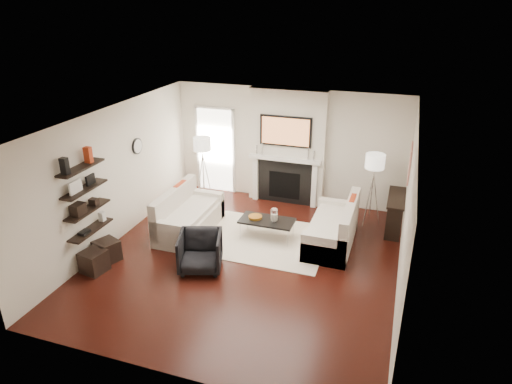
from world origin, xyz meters
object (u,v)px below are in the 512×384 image
(lamp_left_shade, at_px, (202,144))
(lamp_right_shade, at_px, (375,161))
(loveseat_right_base, at_px, (331,234))
(loveseat_left_base, at_px, (190,222))
(coffee_table, at_px, (267,221))
(ottoman_near, at_px, (107,251))
(armchair, at_px, (200,250))

(lamp_left_shade, height_order, lamp_right_shade, same)
(loveseat_right_base, bearing_deg, lamp_left_shade, 161.49)
(lamp_left_shade, bearing_deg, loveseat_left_base, -77.01)
(coffee_table, xyz_separation_m, ottoman_near, (-2.60, -1.76, -0.20))
(loveseat_left_base, bearing_deg, loveseat_right_base, 8.23)
(armchair, height_order, lamp_right_shade, lamp_right_shade)
(loveseat_left_base, distance_m, loveseat_right_base, 2.94)
(lamp_right_shade, distance_m, ottoman_near, 5.61)
(armchair, bearing_deg, lamp_left_shade, 95.06)
(armchair, bearing_deg, loveseat_right_base, 20.41)
(loveseat_left_base, distance_m, armchair, 1.49)
(coffee_table, height_order, lamp_left_shade, lamp_left_shade)
(loveseat_left_base, relative_size, ottoman_near, 4.50)
(loveseat_right_base, distance_m, armchair, 2.67)
(armchair, distance_m, ottoman_near, 1.82)
(coffee_table, bearing_deg, loveseat_right_base, 8.45)
(armchair, relative_size, ottoman_near, 1.93)
(loveseat_right_base, relative_size, armchair, 2.34)
(coffee_table, distance_m, lamp_left_shade, 2.58)
(loveseat_right_base, height_order, lamp_right_shade, lamp_right_shade)
(lamp_left_shade, xyz_separation_m, ottoman_near, (-0.62, -3.04, -1.25))
(loveseat_right_base, xyz_separation_m, lamp_right_shade, (0.64, 1.13, 1.24))
(armchair, xyz_separation_m, lamp_left_shade, (-1.17, 2.75, 1.06))
(loveseat_right_base, distance_m, ottoman_near, 4.34)
(armchair, height_order, lamp_left_shade, lamp_left_shade)
(loveseat_right_base, distance_m, lamp_right_shade, 1.79)
(coffee_table, height_order, armchair, armchair)
(loveseat_right_base, relative_size, ottoman_near, 4.50)
(loveseat_left_base, xyz_separation_m, lamp_left_shade, (-0.35, 1.51, 1.24))
(coffee_table, relative_size, lamp_right_shade, 2.75)
(armchair, bearing_deg, ottoman_near, 171.28)
(armchair, height_order, ottoman_near, armchair)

